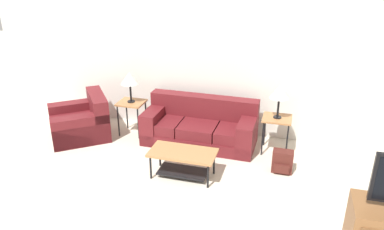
% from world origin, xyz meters
% --- Properties ---
extents(wall_back, '(9.02, 0.06, 2.60)m').
position_xyz_m(wall_back, '(0.00, 4.36, 1.30)').
color(wall_back, silver).
rests_on(wall_back, ground_plane).
extents(couch, '(2.03, 0.89, 0.82)m').
position_xyz_m(couch, '(-0.04, 3.75, 0.30)').
color(couch, maroon).
rests_on(couch, ground_plane).
extents(armchair, '(1.42, 1.42, 0.80)m').
position_xyz_m(armchair, '(-2.27, 3.40, 0.28)').
color(armchair, maroon).
rests_on(armchair, ground_plane).
extents(coffee_table, '(1.02, 0.52, 0.43)m').
position_xyz_m(coffee_table, '(-0.00, 2.56, 0.32)').
color(coffee_table, '#A87042').
rests_on(coffee_table, ground_plane).
extents(side_table_left, '(0.49, 0.45, 0.65)m').
position_xyz_m(side_table_left, '(-1.39, 3.77, 0.57)').
color(side_table_left, '#A87042').
rests_on(side_table_left, ground_plane).
extents(side_table_right, '(0.49, 0.45, 0.65)m').
position_xyz_m(side_table_right, '(1.31, 3.77, 0.57)').
color(side_table_right, '#A87042').
rests_on(side_table_right, ground_plane).
extents(table_lamp_left, '(0.33, 0.33, 0.58)m').
position_xyz_m(table_lamp_left, '(-1.39, 3.77, 1.10)').
color(table_lamp_left, black).
rests_on(table_lamp_left, side_table_left).
extents(table_lamp_right, '(0.33, 0.33, 0.58)m').
position_xyz_m(table_lamp_right, '(1.31, 3.77, 1.10)').
color(table_lamp_right, black).
rests_on(table_lamp_right, side_table_right).
extents(backpack, '(0.32, 0.27, 0.36)m').
position_xyz_m(backpack, '(1.47, 3.12, 0.18)').
color(backpack, '#4C1E19').
rests_on(backpack, ground_plane).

